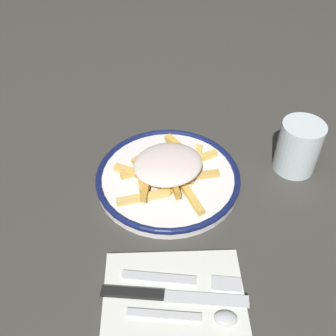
{
  "coord_description": "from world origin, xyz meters",
  "views": [
    {
      "loc": [
        0.52,
        -0.02,
        0.54
      ],
      "look_at": [
        0.0,
        0.0,
        0.04
      ],
      "focal_mm": 42.29,
      "sensor_mm": 36.0,
      "label": 1
    }
  ],
  "objects_px": {
    "fries_heap": "(168,167)",
    "napkin": "(174,300)",
    "knife": "(161,295)",
    "water_glass": "(298,147)",
    "plate": "(168,178)",
    "salt_shaker": "(304,138)",
    "fork": "(182,280)",
    "spoon": "(201,317)"
  },
  "relations": [
    {
      "from": "fries_heap",
      "to": "napkin",
      "type": "xyz_separation_m",
      "value": [
        0.24,
        0.0,
        -0.03
      ]
    },
    {
      "from": "knife",
      "to": "water_glass",
      "type": "relative_size",
      "value": 2.05
    },
    {
      "from": "fries_heap",
      "to": "water_glass",
      "type": "height_order",
      "value": "water_glass"
    },
    {
      "from": "water_glass",
      "to": "plate",
      "type": "bearing_deg",
      "value": -82.39
    },
    {
      "from": "salt_shaker",
      "to": "napkin",
      "type": "bearing_deg",
      "value": -40.66
    },
    {
      "from": "salt_shaker",
      "to": "water_glass",
      "type": "bearing_deg",
      "value": -32.4
    },
    {
      "from": "plate",
      "to": "fork",
      "type": "bearing_deg",
      "value": 3.4
    },
    {
      "from": "plate",
      "to": "fries_heap",
      "type": "height_order",
      "value": "fries_heap"
    },
    {
      "from": "fork",
      "to": "water_glass",
      "type": "xyz_separation_m",
      "value": [
        -0.25,
        0.23,
        0.04
      ]
    },
    {
      "from": "water_glass",
      "to": "salt_shaker",
      "type": "relative_size",
      "value": 1.27
    },
    {
      "from": "spoon",
      "to": "salt_shaker",
      "type": "xyz_separation_m",
      "value": [
        -0.35,
        0.24,
        0.02
      ]
    },
    {
      "from": "plate",
      "to": "fork",
      "type": "relative_size",
      "value": 1.52
    },
    {
      "from": "spoon",
      "to": "water_glass",
      "type": "relative_size",
      "value": 1.49
    },
    {
      "from": "napkin",
      "to": "fries_heap",
      "type": "bearing_deg",
      "value": -179.73
    },
    {
      "from": "fries_heap",
      "to": "napkin",
      "type": "height_order",
      "value": "fries_heap"
    },
    {
      "from": "plate",
      "to": "spoon",
      "type": "height_order",
      "value": "spoon"
    },
    {
      "from": "napkin",
      "to": "spoon",
      "type": "height_order",
      "value": "spoon"
    },
    {
      "from": "knife",
      "to": "spoon",
      "type": "relative_size",
      "value": 1.38
    },
    {
      "from": "knife",
      "to": "water_glass",
      "type": "bearing_deg",
      "value": 135.97
    },
    {
      "from": "fries_heap",
      "to": "fork",
      "type": "height_order",
      "value": "fries_heap"
    },
    {
      "from": "napkin",
      "to": "spoon",
      "type": "xyz_separation_m",
      "value": [
        0.03,
        0.03,
        0.01
      ]
    },
    {
      "from": "plate",
      "to": "knife",
      "type": "xyz_separation_m",
      "value": [
        0.24,
        -0.02,
        0.01
      ]
    },
    {
      "from": "fork",
      "to": "knife",
      "type": "distance_m",
      "value": 0.04
    },
    {
      "from": "fries_heap",
      "to": "napkin",
      "type": "relative_size",
      "value": 0.99
    },
    {
      "from": "fries_heap",
      "to": "knife",
      "type": "height_order",
      "value": "fries_heap"
    },
    {
      "from": "water_glass",
      "to": "salt_shaker",
      "type": "height_order",
      "value": "water_glass"
    },
    {
      "from": "spoon",
      "to": "fries_heap",
      "type": "bearing_deg",
      "value": -172.54
    },
    {
      "from": "napkin",
      "to": "fork",
      "type": "distance_m",
      "value": 0.03
    },
    {
      "from": "plate",
      "to": "fork",
      "type": "xyz_separation_m",
      "value": [
        0.22,
        0.01,
        0.0
      ]
    },
    {
      "from": "fork",
      "to": "salt_shaker",
      "type": "relative_size",
      "value": 2.19
    },
    {
      "from": "fork",
      "to": "water_glass",
      "type": "bearing_deg",
      "value": 136.86
    },
    {
      "from": "spoon",
      "to": "salt_shaker",
      "type": "relative_size",
      "value": 1.89
    },
    {
      "from": "plate",
      "to": "knife",
      "type": "distance_m",
      "value": 0.24
    },
    {
      "from": "spoon",
      "to": "salt_shaker",
      "type": "bearing_deg",
      "value": 145.79
    },
    {
      "from": "plate",
      "to": "salt_shaker",
      "type": "distance_m",
      "value": 0.28
    },
    {
      "from": "knife",
      "to": "spoon",
      "type": "bearing_deg",
      "value": 57.5
    },
    {
      "from": "knife",
      "to": "fork",
      "type": "bearing_deg",
      "value": 128.19
    },
    {
      "from": "plate",
      "to": "salt_shaker",
      "type": "bearing_deg",
      "value": 104.96
    },
    {
      "from": "fork",
      "to": "spoon",
      "type": "xyz_separation_m",
      "value": [
        0.06,
        0.02,
        0.0
      ]
    },
    {
      "from": "fries_heap",
      "to": "knife",
      "type": "bearing_deg",
      "value": -4.23
    },
    {
      "from": "spoon",
      "to": "fork",
      "type": "bearing_deg",
      "value": -158.85
    },
    {
      "from": "water_glass",
      "to": "salt_shaker",
      "type": "xyz_separation_m",
      "value": [
        -0.04,
        0.03,
        -0.01
      ]
    }
  ]
}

